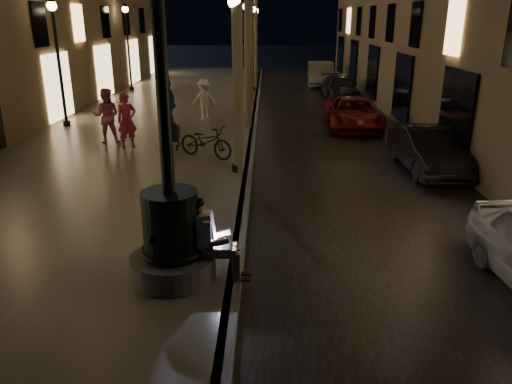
{
  "coord_description": "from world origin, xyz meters",
  "views": [
    {
      "loc": [
        0.53,
        -5.33,
        4.3
      ],
      "look_at": [
        0.34,
        3.0,
        1.35
      ],
      "focal_mm": 35.0,
      "sensor_mm": 36.0,
      "label": 1
    }
  ],
  "objects_px": {
    "fountain_lamppost": "(171,221)",
    "lamp_curb_a": "(235,59)",
    "stroller": "(172,133)",
    "pedestrian_blue": "(168,104)",
    "lamp_curb_d": "(256,32)",
    "bicycle": "(206,142)",
    "pedestrian_white": "(204,99)",
    "lamp_left_c": "(127,36)",
    "car_third": "(353,113)",
    "seated_man_laptop": "(210,237)",
    "car_second": "(428,150)",
    "pedestrian_pink": "(107,116)",
    "lamp_curb_c": "(253,36)",
    "car_fifth": "(321,74)",
    "lamp_left_b": "(57,46)",
    "pedestrian_red": "(127,121)",
    "lamp_curb_b": "(247,43)",
    "car_rear": "(339,88)"
  },
  "relations": [
    {
      "from": "fountain_lamppost",
      "to": "lamp_curb_a",
      "type": "distance_m",
      "value": 6.37
    },
    {
      "from": "stroller",
      "to": "pedestrian_blue",
      "type": "bearing_deg",
      "value": 99.24
    },
    {
      "from": "lamp_curb_d",
      "to": "bicycle",
      "type": "distance_m",
      "value": 22.73
    },
    {
      "from": "pedestrian_white",
      "to": "lamp_left_c",
      "type": "bearing_deg",
      "value": -81.52
    },
    {
      "from": "lamp_curb_d",
      "to": "car_third",
      "type": "xyz_separation_m",
      "value": [
        4.3,
        -17.36,
        -2.62
      ]
    },
    {
      "from": "seated_man_laptop",
      "to": "bicycle",
      "type": "xyz_separation_m",
      "value": [
        -0.94,
        7.43,
        -0.24
      ]
    },
    {
      "from": "car_third",
      "to": "pedestrian_white",
      "type": "distance_m",
      "value": 6.17
    },
    {
      "from": "stroller",
      "to": "pedestrian_blue",
      "type": "xyz_separation_m",
      "value": [
        -0.71,
        3.16,
        0.42
      ]
    },
    {
      "from": "car_second",
      "to": "pedestrian_pink",
      "type": "bearing_deg",
      "value": 164.89
    },
    {
      "from": "car_third",
      "to": "bicycle",
      "type": "xyz_separation_m",
      "value": [
        -5.32,
        -5.21,
        0.08
      ]
    },
    {
      "from": "seated_man_laptop",
      "to": "pedestrian_pink",
      "type": "relative_size",
      "value": 0.76
    },
    {
      "from": "car_second",
      "to": "pedestrian_white",
      "type": "bearing_deg",
      "value": 135.95
    },
    {
      "from": "lamp_curb_a",
      "to": "pedestrian_pink",
      "type": "bearing_deg",
      "value": 144.83
    },
    {
      "from": "fountain_lamppost",
      "to": "lamp_left_c",
      "type": "xyz_separation_m",
      "value": [
        -6.4,
        22.0,
        2.02
      ]
    },
    {
      "from": "lamp_curb_c",
      "to": "car_fifth",
      "type": "relative_size",
      "value": 1.05
    },
    {
      "from": "lamp_left_c",
      "to": "car_third",
      "type": "height_order",
      "value": "lamp_left_c"
    },
    {
      "from": "lamp_curb_a",
      "to": "lamp_left_b",
      "type": "bearing_deg",
      "value": 139.8
    },
    {
      "from": "lamp_curb_a",
      "to": "pedestrian_blue",
      "type": "bearing_deg",
      "value": 117.71
    },
    {
      "from": "lamp_curb_d",
      "to": "pedestrian_red",
      "type": "relative_size",
      "value": 2.71
    },
    {
      "from": "lamp_left_c",
      "to": "lamp_left_b",
      "type": "bearing_deg",
      "value": -90.0
    },
    {
      "from": "pedestrian_white",
      "to": "pedestrian_blue",
      "type": "height_order",
      "value": "pedestrian_blue"
    },
    {
      "from": "car_third",
      "to": "pedestrian_blue",
      "type": "relative_size",
      "value": 2.37
    },
    {
      "from": "lamp_curb_b",
      "to": "pedestrian_pink",
      "type": "relative_size",
      "value": 2.6
    },
    {
      "from": "pedestrian_blue",
      "to": "pedestrian_white",
      "type": "bearing_deg",
      "value": 110.87
    },
    {
      "from": "car_fifth",
      "to": "bicycle",
      "type": "xyz_separation_m",
      "value": [
        -5.32,
        -18.28,
        -0.06
      ]
    },
    {
      "from": "lamp_curb_d",
      "to": "stroller",
      "type": "height_order",
      "value": "lamp_curb_d"
    },
    {
      "from": "lamp_curb_a",
      "to": "pedestrian_red",
      "type": "height_order",
      "value": "lamp_curb_a"
    },
    {
      "from": "fountain_lamppost",
      "to": "pedestrian_blue",
      "type": "bearing_deg",
      "value": 100.98
    },
    {
      "from": "pedestrian_white",
      "to": "pedestrian_blue",
      "type": "relative_size",
      "value": 0.89
    },
    {
      "from": "car_third",
      "to": "pedestrian_red",
      "type": "bearing_deg",
      "value": -151.4
    },
    {
      "from": "car_fifth",
      "to": "pedestrian_pink",
      "type": "bearing_deg",
      "value": -115.88
    },
    {
      "from": "lamp_left_b",
      "to": "bicycle",
      "type": "height_order",
      "value": "lamp_left_b"
    },
    {
      "from": "lamp_curb_c",
      "to": "car_rear",
      "type": "xyz_separation_m",
      "value": [
        4.74,
        -1.85,
        -2.63
      ]
    },
    {
      "from": "lamp_curb_b",
      "to": "lamp_curb_c",
      "type": "height_order",
      "value": "same"
    },
    {
      "from": "lamp_left_b",
      "to": "pedestrian_blue",
      "type": "height_order",
      "value": "lamp_left_b"
    },
    {
      "from": "pedestrian_pink",
      "to": "pedestrian_blue",
      "type": "relative_size",
      "value": 0.99
    },
    {
      "from": "lamp_curb_a",
      "to": "stroller",
      "type": "height_order",
      "value": "lamp_curb_a"
    },
    {
      "from": "seated_man_laptop",
      "to": "lamp_curb_a",
      "type": "xyz_separation_m",
      "value": [
        0.09,
        6.0,
        2.3
      ]
    },
    {
      "from": "lamp_curb_c",
      "to": "pedestrian_white",
      "type": "height_order",
      "value": "lamp_curb_c"
    },
    {
      "from": "lamp_left_c",
      "to": "bicycle",
      "type": "xyz_separation_m",
      "value": [
        6.08,
        -14.57,
        -2.54
      ]
    },
    {
      "from": "lamp_curb_b",
      "to": "car_third",
      "type": "bearing_deg",
      "value": -17.5
    },
    {
      "from": "car_second",
      "to": "pedestrian_blue",
      "type": "height_order",
      "value": "pedestrian_blue"
    },
    {
      "from": "lamp_left_c",
      "to": "bicycle",
      "type": "bearing_deg",
      "value": -67.36
    },
    {
      "from": "lamp_curb_d",
      "to": "car_second",
      "type": "xyz_separation_m",
      "value": [
        5.5,
        -23.18,
        -2.6
      ]
    },
    {
      "from": "pedestrian_red",
      "to": "pedestrian_blue",
      "type": "relative_size",
      "value": 0.95
    },
    {
      "from": "lamp_curb_c",
      "to": "stroller",
      "type": "height_order",
      "value": "lamp_curb_c"
    },
    {
      "from": "lamp_curb_d",
      "to": "car_rear",
      "type": "relative_size",
      "value": 1.15
    },
    {
      "from": "lamp_curb_c",
      "to": "car_third",
      "type": "distance_m",
      "value": 10.62
    },
    {
      "from": "seated_man_laptop",
      "to": "pedestrian_red",
      "type": "height_order",
      "value": "pedestrian_red"
    },
    {
      "from": "lamp_curb_c",
      "to": "lamp_curb_d",
      "type": "xyz_separation_m",
      "value": [
        0.0,
        8.0,
        0.0
      ]
    }
  ]
}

